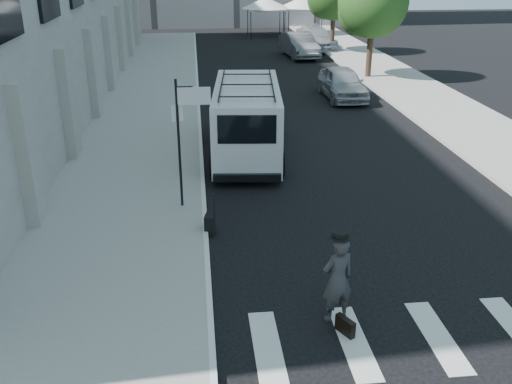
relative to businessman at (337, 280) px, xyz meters
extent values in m
plane|color=black|center=(-0.42, 2.26, -0.89)|extent=(120.00, 120.00, 0.00)
cube|color=gray|center=(-4.67, 18.26, -0.82)|extent=(4.50, 48.00, 0.15)
cube|color=gray|center=(8.58, 22.26, -0.82)|extent=(4.00, 56.00, 0.15)
cylinder|color=black|center=(-3.02, 5.46, 1.01)|extent=(0.07, 0.07, 3.50)
cube|color=white|center=(-3.02, 5.48, 1.86)|extent=(0.30, 0.03, 0.42)
cube|color=white|center=(-2.57, 5.46, 2.31)|extent=(0.85, 0.06, 0.45)
cylinder|color=black|center=(7.18, 22.26, 0.51)|extent=(0.32, 0.32, 2.80)
sphere|color=#164518|center=(7.18, 22.26, 3.24)|extent=(3.80, 3.80, 3.80)
sphere|color=#164518|center=(6.78, 22.86, 2.67)|extent=(2.66, 2.66, 2.66)
cylinder|color=black|center=(7.18, 31.26, 0.51)|extent=(0.32, 0.32, 2.80)
sphere|color=#164518|center=(6.78, 31.86, 2.67)|extent=(2.66, 2.66, 2.66)
cylinder|color=black|center=(2.18, 38.86, 0.21)|extent=(0.06, 0.06, 2.20)
cylinder|color=black|center=(4.98, 38.86, 0.21)|extent=(0.06, 0.06, 2.20)
cylinder|color=black|center=(2.18, 41.66, 0.21)|extent=(0.06, 0.06, 2.20)
cylinder|color=black|center=(4.98, 41.66, 0.21)|extent=(0.06, 0.06, 2.20)
cube|color=white|center=(3.58, 40.26, 1.36)|extent=(3.00, 3.00, 0.12)
cone|color=white|center=(3.58, 40.26, 1.86)|extent=(4.00, 4.00, 0.90)
cylinder|color=black|center=(5.38, 39.36, 0.21)|extent=(0.06, 0.06, 2.20)
cylinder|color=black|center=(8.18, 39.36, 0.21)|extent=(0.06, 0.06, 2.20)
cylinder|color=black|center=(5.38, 42.16, 0.21)|extent=(0.06, 0.06, 2.20)
cylinder|color=black|center=(8.18, 42.16, 0.21)|extent=(0.06, 0.06, 2.20)
cube|color=white|center=(6.78, 40.76, 1.36)|extent=(3.00, 3.00, 0.12)
cone|color=white|center=(6.78, 40.76, 1.86)|extent=(4.00, 4.00, 0.90)
imported|color=#313133|center=(0.00, 0.00, 0.00)|extent=(0.75, 0.60, 1.79)
cube|color=black|center=(0.07, -0.47, -0.72)|extent=(0.31, 0.44, 0.34)
cube|color=black|center=(-2.31, 3.91, -0.63)|extent=(0.30, 0.40, 0.53)
cylinder|color=black|center=(-2.36, 4.09, -0.14)|extent=(0.02, 0.02, 0.50)
cylinder|color=black|center=(-2.19, 4.05, -0.14)|extent=(0.02, 0.02, 0.50)
cube|color=black|center=(-2.28, 4.07, 0.11)|extent=(0.20, 0.07, 0.03)
cube|color=silver|center=(-0.81, 9.81, 0.44)|extent=(2.69, 6.00, 2.27)
cube|color=silver|center=(-0.52, 12.98, -0.09)|extent=(2.13, 1.16, 1.19)
cube|color=black|center=(-1.08, 6.93, 0.94)|extent=(1.73, 0.24, 0.86)
cylinder|color=black|center=(-1.65, 11.94, -0.48)|extent=(0.38, 0.84, 0.82)
cylinder|color=black|center=(0.39, 11.76, -0.48)|extent=(0.38, 0.84, 0.82)
cylinder|color=black|center=(-2.01, 7.97, -0.48)|extent=(0.38, 0.84, 0.82)
cylinder|color=black|center=(0.03, 7.78, -0.48)|extent=(0.38, 0.84, 0.82)
imported|color=#A1A2A9|center=(4.58, 17.86, -0.14)|extent=(1.81, 4.44, 1.51)
imported|color=#52555A|center=(4.58, 29.80, -0.09)|extent=(2.19, 5.03, 1.61)
imported|color=#ACAFB5|center=(6.38, 33.24, -0.11)|extent=(2.72, 5.60, 1.57)
camera|label=1|loc=(-2.52, -9.07, 5.72)|focal=40.00mm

